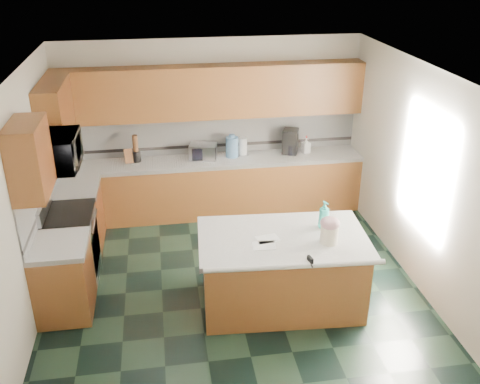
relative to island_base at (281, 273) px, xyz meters
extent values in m
plane|color=black|center=(-0.51, 0.48, -0.43)|extent=(4.60, 4.60, 0.00)
plane|color=white|center=(-0.51, 0.48, 2.27)|extent=(4.60, 4.60, 0.00)
cube|color=beige|center=(-0.51, 2.80, 0.92)|extent=(4.60, 0.04, 2.70)
cube|color=beige|center=(-0.51, -1.84, 0.92)|extent=(4.60, 0.04, 2.70)
cube|color=beige|center=(-2.83, 0.48, 0.92)|extent=(0.04, 4.60, 2.70)
cube|color=beige|center=(1.81, 0.48, 0.92)|extent=(0.04, 4.60, 2.70)
cube|color=#361609|center=(-0.51, 2.48, 0.00)|extent=(4.60, 0.60, 0.86)
cube|color=white|center=(-0.51, 2.48, 0.46)|extent=(4.60, 0.64, 0.06)
cube|color=#361609|center=(-0.51, 2.62, 1.51)|extent=(4.60, 0.33, 0.78)
cube|color=silver|center=(-0.51, 2.77, 0.81)|extent=(4.60, 0.02, 0.63)
cube|color=black|center=(-0.51, 2.76, 0.61)|extent=(4.60, 0.01, 0.05)
cube|color=#361609|center=(-2.51, 1.77, 0.00)|extent=(0.60, 0.82, 0.86)
cube|color=white|center=(-2.51, 1.77, 0.46)|extent=(0.64, 0.82, 0.06)
cube|color=#361609|center=(-2.51, 0.24, 0.00)|extent=(0.60, 0.72, 0.86)
cube|color=white|center=(-2.51, 0.24, 0.46)|extent=(0.64, 0.72, 0.06)
cube|color=silver|center=(-2.80, 1.03, 0.81)|extent=(0.02, 2.30, 0.63)
cube|color=black|center=(-2.80, 1.03, 0.61)|extent=(0.01, 2.30, 0.05)
cube|color=#361609|center=(-2.65, 1.91, 1.51)|extent=(0.33, 1.09, 0.78)
cube|color=#361609|center=(-2.65, 0.24, 1.51)|extent=(0.33, 0.72, 0.78)
cube|color=#B7B7BC|center=(-2.51, 0.98, 0.01)|extent=(0.60, 0.76, 0.88)
cube|color=black|center=(-2.22, 0.98, -0.03)|extent=(0.02, 0.68, 0.55)
cube|color=black|center=(-2.51, 0.98, 0.47)|extent=(0.62, 0.78, 0.04)
cylinder|color=#B7B7BC|center=(-2.19, 0.98, 0.35)|extent=(0.02, 0.66, 0.02)
cube|color=#B7B7BC|center=(-2.77, 0.98, 0.59)|extent=(0.06, 0.76, 0.18)
imported|color=#B7B7BC|center=(-2.51, 0.98, 1.30)|extent=(0.50, 0.73, 0.41)
cube|color=#361609|center=(0.00, 0.00, 0.00)|extent=(1.89, 1.16, 0.86)
cube|color=white|center=(0.00, 0.00, 0.46)|extent=(2.00, 1.27, 0.06)
cylinder|color=white|center=(0.00, -0.57, 0.46)|extent=(1.92, 0.19, 0.06)
cylinder|color=#F6E8CA|center=(0.48, -0.20, 0.60)|extent=(0.25, 0.25, 0.21)
ellipsoid|color=#CF96A1|center=(0.48, -0.20, 0.73)|extent=(0.22, 0.22, 0.14)
cylinder|color=tan|center=(0.48, -0.20, 0.78)|extent=(0.07, 0.02, 0.02)
sphere|color=tan|center=(0.44, -0.20, 0.78)|extent=(0.04, 0.04, 0.04)
sphere|color=tan|center=(0.51, -0.20, 0.78)|extent=(0.04, 0.04, 0.04)
imported|color=#2ABAAF|center=(0.51, 0.13, 0.66)|extent=(0.17, 0.17, 0.34)
cube|color=white|center=(-0.25, -0.16, 0.49)|extent=(0.26, 0.20, 0.00)
cube|color=white|center=(-0.18, -0.03, 0.49)|extent=(0.28, 0.23, 0.00)
cube|color=black|center=(0.16, -0.55, 0.50)|extent=(0.05, 0.10, 0.09)
cylinder|color=black|center=(0.16, -0.61, 0.48)|extent=(0.02, 0.07, 0.02)
cube|color=#472814|center=(-1.80, 2.53, 0.60)|extent=(0.14, 0.17, 0.24)
cylinder|color=black|center=(-1.69, 2.56, 0.58)|extent=(0.14, 0.14, 0.17)
cylinder|color=#472814|center=(-1.69, 2.56, 0.79)|extent=(0.08, 0.08, 0.25)
cube|color=#B7B7BC|center=(-0.67, 2.53, 0.61)|extent=(0.46, 0.36, 0.23)
cube|color=black|center=(-0.67, 2.40, 0.61)|extent=(0.36, 0.01, 0.19)
cylinder|color=white|center=(-0.04, 2.58, 0.63)|extent=(0.13, 0.13, 0.28)
cylinder|color=#B7B7BC|center=(-0.04, 2.58, 0.50)|extent=(0.19, 0.19, 0.01)
cylinder|color=#5580AB|center=(-0.22, 2.54, 0.65)|extent=(0.19, 0.19, 0.32)
cylinder|color=#5580AB|center=(-0.22, 2.54, 0.83)|extent=(0.09, 0.09, 0.05)
cube|color=black|center=(0.71, 2.56, 0.68)|extent=(0.31, 0.32, 0.39)
cylinder|color=black|center=(0.71, 2.50, 0.57)|extent=(0.16, 0.16, 0.16)
imported|color=white|center=(0.96, 2.53, 0.61)|extent=(0.13, 0.14, 0.25)
cylinder|color=red|center=(0.96, 2.53, 0.75)|extent=(0.02, 0.02, 0.03)
cube|color=white|center=(1.78, 0.28, 1.07)|extent=(0.02, 1.40, 1.10)
camera|label=1|loc=(-1.30, -5.14, 3.56)|focal=40.00mm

